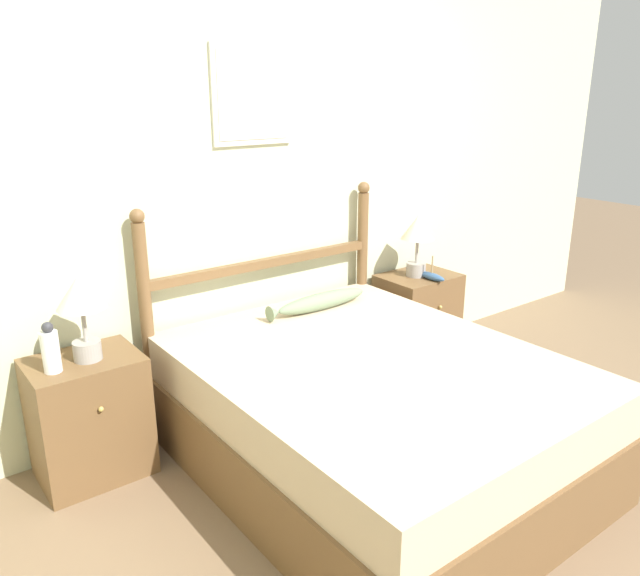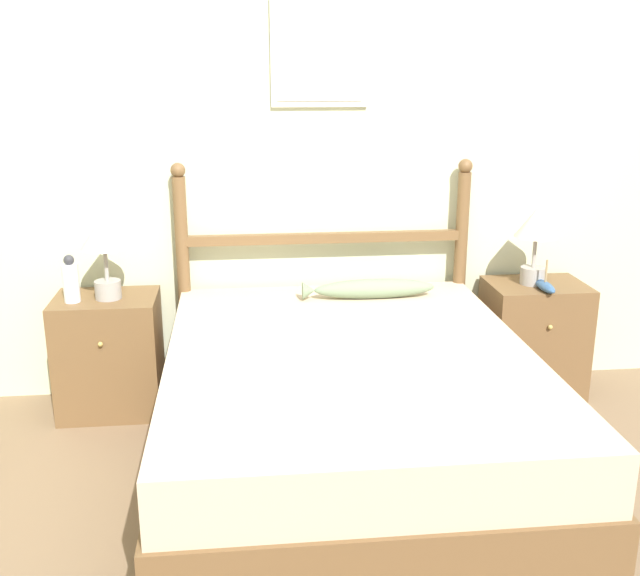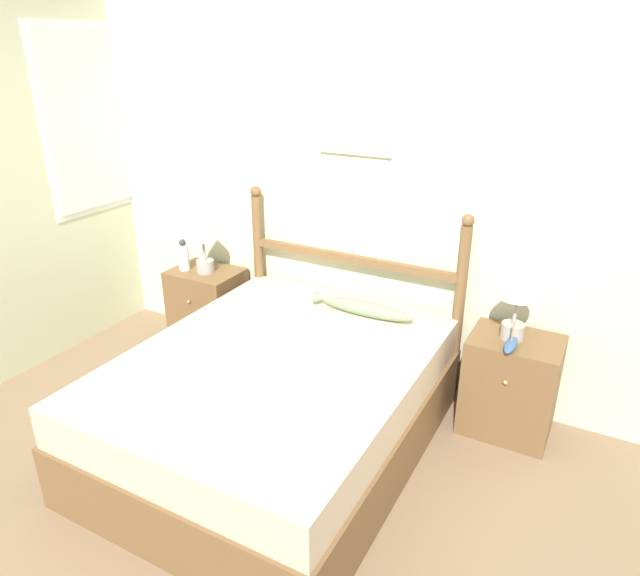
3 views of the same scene
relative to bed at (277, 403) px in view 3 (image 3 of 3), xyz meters
name	(u,v)px [view 3 (image 3 of 3)]	position (x,y,z in m)	size (l,w,h in m)	color
ground_plane	(215,536)	(0.09, -0.70, -0.29)	(16.00, 16.00, 0.00)	#7A6047
wall_back	(373,191)	(0.09, 1.03, 0.99)	(6.40, 0.08, 2.55)	beige
bed	(277,403)	(0.00, 0.00, 0.00)	(1.52, 1.92, 0.58)	brown
headboard	(350,282)	(0.00, 0.93, 0.39)	(1.53, 0.07, 1.24)	brown
nightstand_left	(208,308)	(-1.11, 0.78, 0.01)	(0.50, 0.41, 0.60)	brown
nightstand_right	(510,385)	(1.11, 0.78, 0.01)	(0.50, 0.41, 0.60)	brown
table_lamp_left	(203,235)	(-1.08, 0.76, 0.60)	(0.22, 0.22, 0.41)	gray
table_lamp_right	(518,292)	(1.08, 0.78, 0.60)	(0.22, 0.22, 0.41)	gray
bottle	(184,256)	(-1.25, 0.72, 0.42)	(0.08, 0.08, 0.23)	white
model_boat	(511,344)	(1.09, 0.66, 0.34)	(0.06, 0.21, 0.16)	#335684
fish_pillow	(363,308)	(0.20, 0.69, 0.34)	(0.66, 0.10, 0.10)	gray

